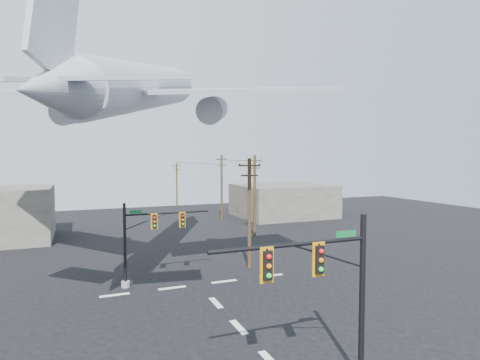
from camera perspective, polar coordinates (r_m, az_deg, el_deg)
name	(u,v)px	position (r m, az deg, el deg)	size (l,w,h in m)	color
lane_markings	(230,318)	(25.00, -1.39, -19.03)	(14.00, 21.20, 0.01)	silver
signal_mast_near	(333,296)	(17.44, 13.12, -15.79)	(7.18, 0.79, 7.14)	gray
signal_mast_far	(145,240)	(30.68, -13.41, -8.36)	(6.66, 0.68, 6.17)	gray
utility_pole_a	(249,211)	(34.02, 1.34, -4.44)	(1.84, 0.62, 9.39)	#47331E
utility_pole_b	(255,194)	(47.34, 2.10, -2.04)	(1.93, 0.59, 9.68)	#47331E
utility_pole_c	(222,186)	(60.17, -2.63, -0.84)	(1.88, 0.93, 9.75)	#47331E
utility_pole_d	(177,184)	(77.09, -8.98, -0.51)	(1.67, 0.65, 8.30)	#47331E
power_lines	(220,162)	(55.59, -2.88, 2.51)	(8.29, 44.01, 0.67)	black
airliner	(142,88)	(31.38, -13.77, 12.61)	(26.72, 29.22, 8.62)	#A6ACB2
building_right	(283,200)	(64.24, 6.11, -2.91)	(14.00, 12.00, 5.00)	slate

